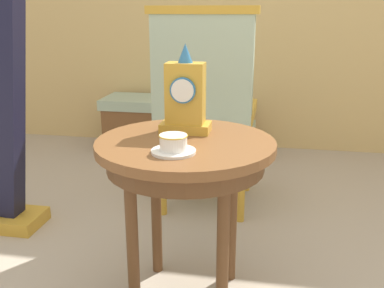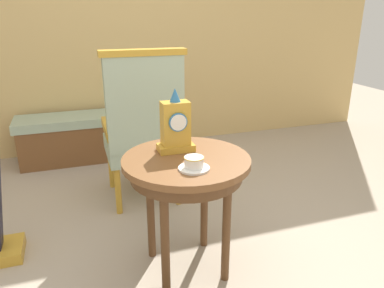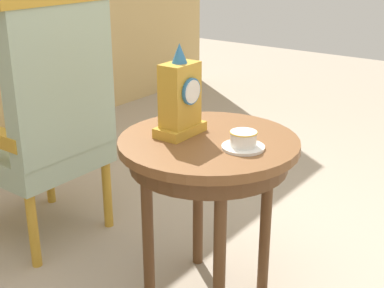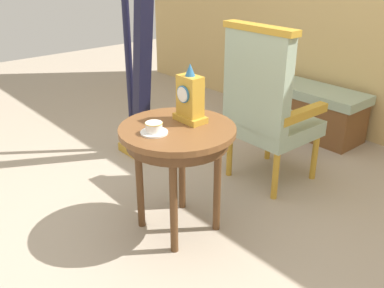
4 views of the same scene
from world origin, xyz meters
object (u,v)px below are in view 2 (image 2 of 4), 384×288
Objects in this scene: teacup_left at (194,164)px; mantel_clock at (176,126)px; armchair at (143,127)px; side_table at (186,172)px; window_bench at (81,137)px.

mantel_clock is at bearing 92.58° from teacup_left.
teacup_left is 0.99m from armchair.
side_table is 0.25m from mantel_clock.
armchair is 0.98× the size of window_bench.
side_table is at bearing -76.01° from window_bench.
side_table is at bearing -86.15° from armchair.
side_table is 1.98× the size of mantel_clock.
mantel_clock reaches higher than window_bench.
mantel_clock is 0.75m from armchair.
side_table reaches higher than window_bench.
teacup_left is 2.12m from window_bench.
mantel_clock reaches higher than side_table.
teacup_left is (-0.01, -0.15, 0.11)m from side_table.
mantel_clock is at bearing -75.83° from window_bench.
side_table is 0.57× the size of window_bench.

